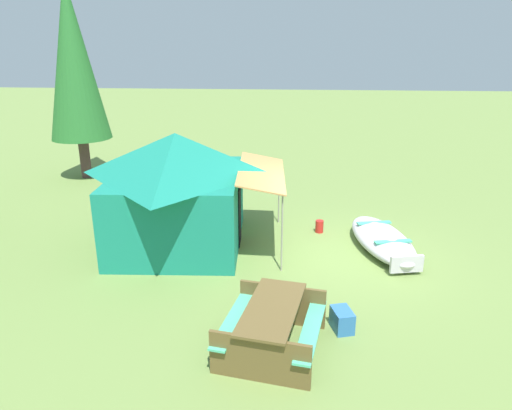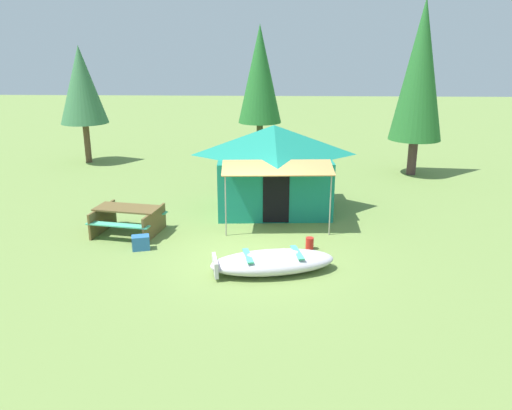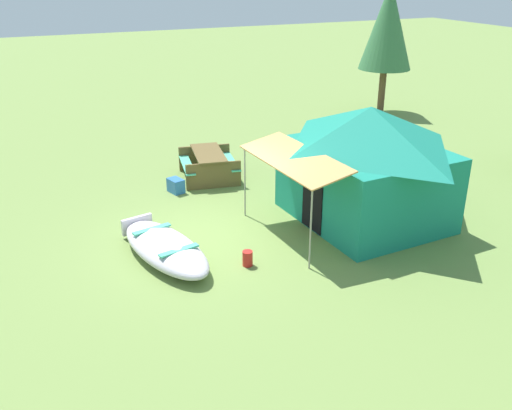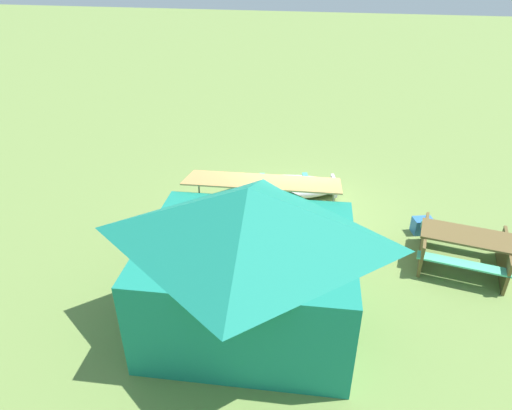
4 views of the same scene
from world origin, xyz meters
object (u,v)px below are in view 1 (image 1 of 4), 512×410
object	(u,v)px
picnic_table	(272,323)
fuel_can	(319,226)
beached_rowboat	(382,239)
pine_tree_back_right	(73,60)
canvas_cabin_tent	(178,188)
cooler_box	(342,320)

from	to	relation	value
picnic_table	fuel_can	bearing A→B (deg)	-10.98
beached_rowboat	picnic_table	distance (m)	4.65
beached_rowboat	picnic_table	size ratio (longest dim) A/B	1.54
beached_rowboat	pine_tree_back_right	distance (m)	11.59
pine_tree_back_right	picnic_table	bearing A→B (deg)	-143.08
pine_tree_back_right	fuel_can	bearing A→B (deg)	-119.33
picnic_table	fuel_can	distance (m)	5.04
canvas_cabin_tent	picnic_table	bearing A→B (deg)	-149.02
cooler_box	fuel_can	bearing A→B (deg)	2.47
canvas_cabin_tent	picnic_table	distance (m)	4.74
picnic_table	fuel_can	world-z (taller)	picnic_table
fuel_can	pine_tree_back_right	size ratio (longest dim) A/B	0.05
cooler_box	fuel_can	size ratio (longest dim) A/B	1.41
beached_rowboat	canvas_cabin_tent	distance (m)	4.89
beached_rowboat	pine_tree_back_right	size ratio (longest dim) A/B	0.46
picnic_table	cooler_box	xyz separation A→B (m)	(0.63, -1.14, -0.29)
beached_rowboat	canvas_cabin_tent	xyz separation A→B (m)	(-0.01, 4.76, 1.13)
cooler_box	beached_rowboat	bearing A→B (deg)	-19.98
picnic_table	canvas_cabin_tent	bearing A→B (deg)	30.98
canvas_cabin_tent	cooler_box	bearing A→B (deg)	-133.50
beached_rowboat	fuel_can	size ratio (longest dim) A/B	9.75
canvas_cabin_tent	pine_tree_back_right	distance (m)	7.71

